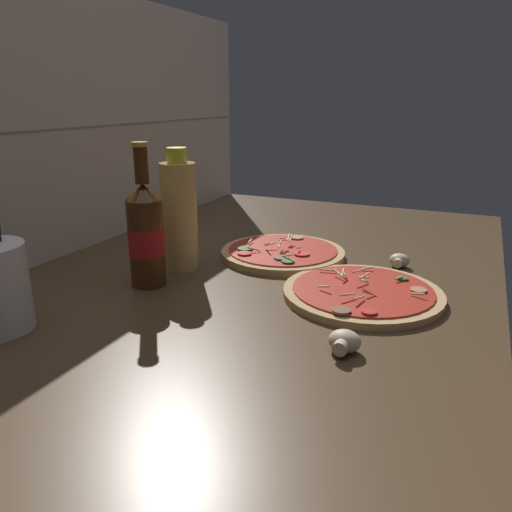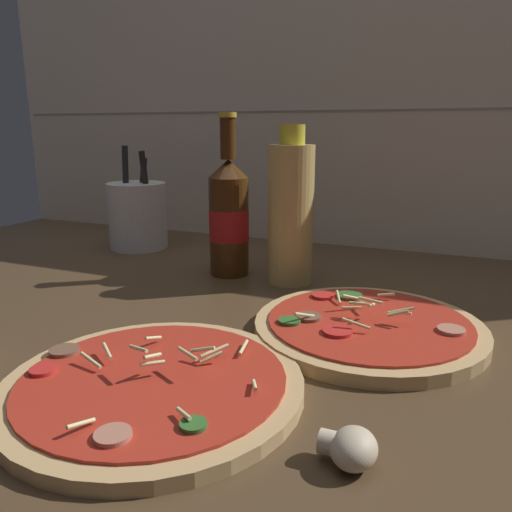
% 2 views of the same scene
% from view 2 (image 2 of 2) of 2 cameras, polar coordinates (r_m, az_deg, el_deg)
% --- Properties ---
extents(counter_slab, '(1.60, 0.90, 0.03)m').
position_cam_2_polar(counter_slab, '(0.68, -2.05, -7.64)').
color(counter_slab, '#4C3823').
rests_on(counter_slab, ground).
extents(tile_backsplash, '(1.60, 0.01, 0.60)m').
position_cam_2_polar(tile_backsplash, '(1.06, 8.54, 16.12)').
color(tile_backsplash, beige).
rests_on(tile_backsplash, ground).
extents(pizza_near, '(0.28, 0.28, 0.05)m').
position_cam_2_polar(pizza_near, '(0.49, -11.64, -14.18)').
color(pizza_near, tan).
rests_on(pizza_near, counter_slab).
extents(pizza_far, '(0.27, 0.27, 0.05)m').
position_cam_2_polar(pizza_far, '(0.62, 12.74, -7.76)').
color(pizza_far, tan).
rests_on(pizza_far, counter_slab).
extents(beer_bottle, '(0.07, 0.07, 0.27)m').
position_cam_2_polar(beer_bottle, '(0.83, -3.12, 4.58)').
color(beer_bottle, '#47280F').
rests_on(beer_bottle, counter_slab).
extents(oil_bottle, '(0.07, 0.07, 0.25)m').
position_cam_2_polar(oil_bottle, '(0.78, 3.99, 5.00)').
color(oil_bottle, '#D6B766').
rests_on(oil_bottle, counter_slab).
extents(mushroom_right, '(0.04, 0.04, 0.03)m').
position_cam_2_polar(mushroom_right, '(0.40, 10.77, -20.73)').
color(mushroom_right, beige).
rests_on(mushroom_right, counter_slab).
extents(utensil_crock, '(0.12, 0.12, 0.21)m').
position_cam_2_polar(utensil_crock, '(1.05, -13.38, 4.61)').
color(utensil_crock, silver).
rests_on(utensil_crock, counter_slab).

